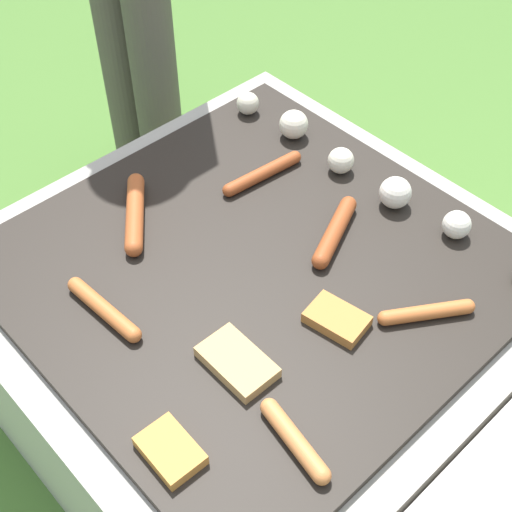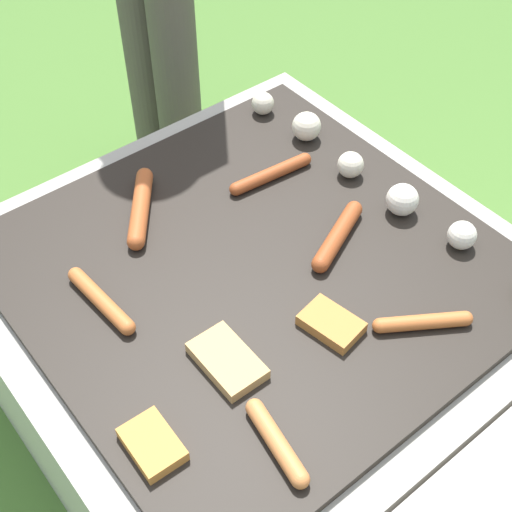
# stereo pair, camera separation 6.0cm
# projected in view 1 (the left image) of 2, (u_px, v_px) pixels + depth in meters

# --- Properties ---
(ground_plane) EXTENTS (14.00, 14.00, 0.00)m
(ground_plane) POSITION_uv_depth(u_px,v_px,m) (256.00, 400.00, 1.54)
(ground_plane) COLOR #47702D
(grill) EXTENTS (0.88, 0.88, 0.44)m
(grill) POSITION_uv_depth(u_px,v_px,m) (256.00, 340.00, 1.38)
(grill) COLOR #9E998E
(grill) RESTS_ON ground_plane
(sausage_mid_right) EXTENTS (0.17, 0.14, 0.03)m
(sausage_mid_right) POSITION_uv_depth(u_px,v_px,m) (135.00, 213.00, 1.28)
(sausage_mid_right) COLOR #A34C23
(sausage_mid_right) RESTS_ON grill
(sausage_back_center) EXTENTS (0.17, 0.04, 0.03)m
(sausage_back_center) POSITION_uv_depth(u_px,v_px,m) (104.00, 309.00, 1.13)
(sausage_back_center) COLOR #B7602D
(sausage_back_center) RESTS_ON grill
(sausage_front_center) EXTENTS (0.09, 0.17, 0.03)m
(sausage_front_center) POSITION_uv_depth(u_px,v_px,m) (335.00, 232.00, 1.25)
(sausage_front_center) COLOR #93421E
(sausage_front_center) RESTS_ON grill
(sausage_front_left) EXTENTS (0.15, 0.05, 0.03)m
(sausage_front_left) POSITION_uv_depth(u_px,v_px,m) (295.00, 440.00, 0.98)
(sausage_front_left) COLOR #C6753D
(sausage_front_left) RESTS_ON grill
(sausage_back_left) EXTENTS (0.10, 0.14, 0.02)m
(sausage_back_left) POSITION_uv_depth(u_px,v_px,m) (426.00, 312.00, 1.13)
(sausage_back_left) COLOR #B7602D
(sausage_back_left) RESTS_ON grill
(sausage_back_right) EXTENTS (0.04, 0.18, 0.03)m
(sausage_back_right) POSITION_uv_depth(u_px,v_px,m) (263.00, 173.00, 1.36)
(sausage_back_right) COLOR #93421E
(sausage_back_right) RESTS_ON grill
(bread_slice_center) EXTENTS (0.10, 0.08, 0.02)m
(bread_slice_center) POSITION_uv_depth(u_px,v_px,m) (337.00, 319.00, 1.12)
(bread_slice_center) COLOR #B27033
(bread_slice_center) RESTS_ON grill
(bread_slice_right) EXTENTS (0.12, 0.07, 0.02)m
(bread_slice_right) POSITION_uv_depth(u_px,v_px,m) (237.00, 362.00, 1.07)
(bread_slice_right) COLOR tan
(bread_slice_right) RESTS_ON grill
(bread_slice_left) EXTENTS (0.09, 0.07, 0.02)m
(bread_slice_left) POSITION_uv_depth(u_px,v_px,m) (170.00, 451.00, 0.97)
(bread_slice_left) COLOR #D18438
(bread_slice_left) RESTS_ON grill
(mushroom_row) EXTENTS (0.71, 0.07, 0.06)m
(mushroom_row) POSITION_uv_depth(u_px,v_px,m) (361.00, 170.00, 1.35)
(mushroom_row) COLOR beige
(mushroom_row) RESTS_ON grill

